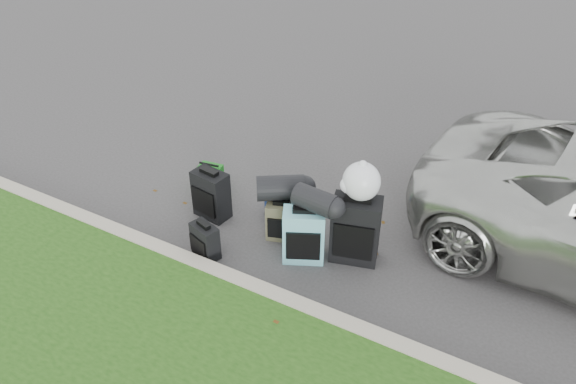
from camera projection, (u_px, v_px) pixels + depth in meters
The scene contains 12 objects.
ground at pixel (287, 239), 6.91m from camera, with size 120.00×120.00×0.00m, color #383535.
curb at pixel (243, 284), 6.15m from camera, with size 120.00×0.18×0.15m, color #9E937F.
suitcase_small_black at pixel (205, 241), 6.54m from camera, with size 0.35×0.19×0.43m, color black.
suitcase_large_black_left at pixel (211, 195), 7.14m from camera, with size 0.45×0.27×0.65m, color black.
suitcase_olive at pixel (282, 221), 6.81m from camera, with size 0.36×0.23×0.50m, color #3B3826.
suitcase_teal at pixel (304, 235), 6.44m from camera, with size 0.47×0.28×0.68m, color teal.
suitcase_large_black_right at pixel (355, 230), 6.41m from camera, with size 0.55×0.33×0.82m, color black.
tote_green at pixel (210, 178), 7.72m from camera, with size 0.31×0.25×0.36m, color #19731B.
tote_navy at pixel (277, 204), 7.29m from camera, with size 0.26×0.20×0.27m, color navy.
duffel_left at pixel (281, 188), 6.68m from camera, with size 0.31×0.31×0.57m, color black.
duffel_right at pixel (315, 201), 6.19m from camera, with size 0.27×0.27×0.48m, color black.
trash_bag at pixel (361, 181), 6.10m from camera, with size 0.43×0.43×0.43m, color white.
Camera 1 is at (2.63, -4.68, 4.39)m, focal length 35.00 mm.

